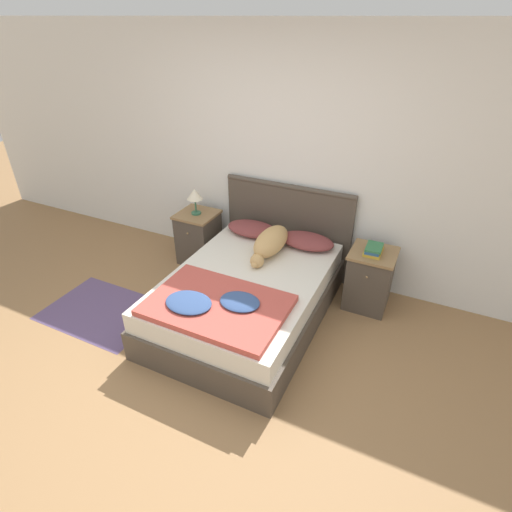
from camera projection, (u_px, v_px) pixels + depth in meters
ground_plane at (173, 390)px, 3.17m from camera, size 16.00×16.00×0.00m
wall_back at (282, 159)px, 4.15m from camera, size 9.00×0.06×2.55m
bed at (247, 297)px, 3.82m from camera, size 1.37×1.94×0.50m
headboard at (287, 227)px, 4.43m from camera, size 1.45×0.06×1.04m
nightstand_left at (199, 237)px, 4.70m from camera, size 0.43×0.44×0.62m
nightstand_right at (369, 279)px, 3.96m from camera, size 0.43×0.44×0.62m
pillow_left at (252, 229)px, 4.35m from camera, size 0.57×0.34×0.12m
pillow_right at (307, 241)px, 4.12m from camera, size 0.57×0.34×0.12m
quilt at (216, 305)px, 3.25m from camera, size 1.13×0.77×0.09m
dog at (271, 242)px, 3.99m from camera, size 0.27×0.80×0.24m
book_stack at (374, 250)px, 3.77m from camera, size 0.16×0.23×0.08m
table_lamp at (195, 195)px, 4.42m from camera, size 0.18×0.18×0.30m
rug at (102, 311)px, 4.02m from camera, size 1.12×0.81×0.00m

